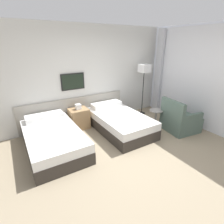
{
  "coord_description": "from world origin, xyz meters",
  "views": [
    {
      "loc": [
        -2.04,
        -2.44,
        2.22
      ],
      "look_at": [
        0.08,
        1.04,
        0.61
      ],
      "focal_mm": 28.0,
      "sensor_mm": 36.0,
      "label": 1
    }
  ],
  "objects": [
    {
      "name": "ground_plane",
      "position": [
        0.0,
        0.0,
        0.0
      ],
      "size": [
        16.0,
        16.0,
        0.0
      ],
      "primitive_type": "plane",
      "color": "gray"
    },
    {
      "name": "armchair",
      "position": [
        1.74,
        0.27,
        0.28
      ],
      "size": [
        0.88,
        0.87,
        0.88
      ],
      "rotation": [
        0.0,
        0.0,
        1.44
      ],
      "color": "#4C6056",
      "rests_on": "ground_plane"
    },
    {
      "name": "wall_window",
      "position": [
        2.41,
        -0.1,
        1.34
      ],
      "size": [
        0.21,
        4.59,
        2.7
      ],
      "color": "white",
      "rests_on": "ground_plane"
    },
    {
      "name": "floor_lamp",
      "position": [
        1.67,
        1.73,
        1.4
      ],
      "size": [
        0.3,
        0.3,
        1.62
      ],
      "color": "black",
      "rests_on": "ground_plane"
    },
    {
      "name": "wall_headboard",
      "position": [
        -0.03,
        2.12,
        1.3
      ],
      "size": [
        10.0,
        0.1,
        2.7
      ],
      "color": "silver",
      "rests_on": "ground_plane"
    },
    {
      "name": "nightstand",
      "position": [
        -0.52,
        1.8,
        0.29
      ],
      "size": [
        0.5,
        0.42,
        0.7
      ],
      "color": "#9E7A51",
      "rests_on": "ground_plane"
    },
    {
      "name": "side_table",
      "position": [
        1.34,
        0.75,
        0.35
      ],
      "size": [
        0.37,
        0.37,
        0.5
      ],
      "color": "gray",
      "rests_on": "ground_plane"
    },
    {
      "name": "bed_near_door",
      "position": [
        -1.4,
        1.11,
        0.24
      ],
      "size": [
        1.11,
        1.92,
        0.59
      ],
      "color": "#332D28",
      "rests_on": "ground_plane"
    },
    {
      "name": "bed_near_window",
      "position": [
        0.36,
        1.11,
        0.24
      ],
      "size": [
        1.11,
        1.92,
        0.59
      ],
      "color": "#332D28",
      "rests_on": "ground_plane"
    }
  ]
}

